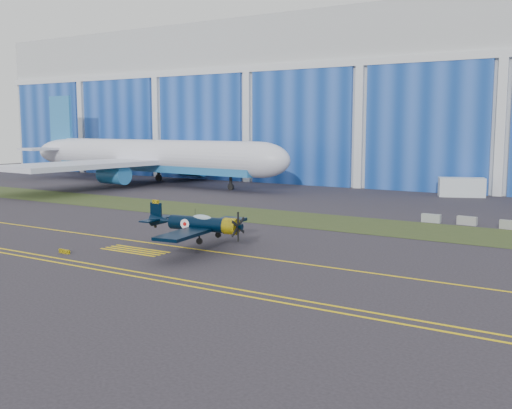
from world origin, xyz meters
The scene contains 13 objects.
ground centered at (0.00, 0.00, 0.00)m, with size 260.00×260.00×0.00m, color #312C33.
grass_median centered at (0.00, 14.00, 0.02)m, with size 260.00×10.00×0.02m, color #475128.
taxiway_centreline centered at (0.00, -5.00, 0.01)m, with size 200.00×0.20×0.02m, color yellow.
edge_line_near centered at (0.00, -14.50, 0.01)m, with size 80.00×0.20×0.02m, color yellow.
edge_line_far centered at (0.00, -13.50, 0.01)m, with size 80.00×0.20×0.02m, color yellow.
hold_short_ladder centered at (-18.00, -8.10, 0.01)m, with size 6.00×2.40×0.02m, color yellow, non-canonical shape.
guard_board_left centered at (-22.00, -12.00, 0.17)m, with size 1.20×0.15×0.35m, color yellow.
warbird centered at (-13.60, -5.20, 2.24)m, with size 11.16×12.92×3.50m.
jetliner centered at (-55.89, 36.50, 11.20)m, with size 67.78×58.71×22.40m.
shipping_container centered at (-4.37, 45.76, 1.39)m, with size 6.41×2.57×2.78m, color silver.
barrier_a centered at (-1.35, 19.61, 0.45)m, with size 2.00×0.60×0.90m, color gray.
barrier_b centered at (2.29, 19.92, 0.45)m, with size 2.00×0.60×0.90m, color gray.
barrier_c centered at (6.58, 19.47, 0.45)m, with size 2.00×0.60×0.90m, color gray.
Camera 1 is at (16.35, -43.99, 10.21)m, focal length 42.00 mm.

